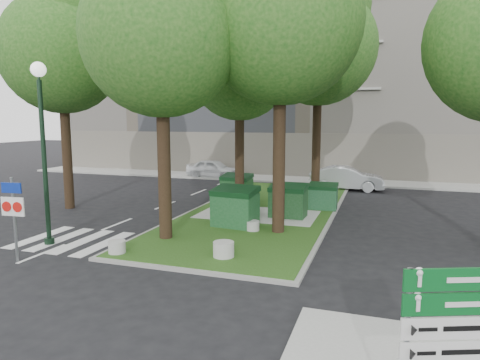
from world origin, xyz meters
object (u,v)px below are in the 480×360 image
at_px(traffic_sign_pole, 14,208).
at_px(car_white, 214,169).
at_px(tree_median_mid, 242,58).
at_px(dumpster_d, 323,196).
at_px(tree_street_left, 63,42).
at_px(bollard_left, 117,247).
at_px(car_silver, 346,178).
at_px(tree_median_near_left, 164,21).
at_px(dumpster_c, 288,201).
at_px(tree_median_near_right, 284,6).
at_px(dumpster_a, 237,188).
at_px(litter_bin, 323,201).
at_px(directional_sign, 448,331).
at_px(street_lamp, 42,132).
at_px(dumpster_b, 235,207).
at_px(bollard_right, 253,226).
at_px(bollard_mid, 224,249).
at_px(tree_median_far, 321,36).

xyz_separation_m(traffic_sign_pole, car_white, (-1.29, 18.66, -0.94)).
bearing_deg(tree_median_mid, car_white, 119.80).
bearing_deg(dumpster_d, tree_median_mid, 179.13).
distance_m(tree_street_left, bollard_left, 11.17).
relative_size(bollard_left, car_silver, 0.12).
bearing_deg(tree_median_near_left, car_silver, 69.22).
distance_m(dumpster_c, dumpster_d, 2.41).
height_order(tree_median_near_left, tree_street_left, tree_street_left).
xyz_separation_m(tree_median_near_right, bollard_left, (-4.19, -4.06, -7.68)).
xyz_separation_m(dumpster_c, car_white, (-7.76, 10.86, -0.12)).
xyz_separation_m(dumpster_a, litter_bin, (4.38, -0.57, -0.31)).
bearing_deg(traffic_sign_pole, directional_sign, -26.30).
bearing_deg(dumpster_c, tree_street_left, -173.36).
relative_size(tree_median_near_right, street_lamp, 1.91).
bearing_deg(dumpster_b, bollard_right, -20.96).
xyz_separation_m(traffic_sign_pole, car_silver, (8.14, 16.33, -0.90)).
xyz_separation_m(tree_median_near_right, dumpster_b, (-1.86, 0.26, -7.13)).
xyz_separation_m(tree_median_near_left, dumpster_a, (0.04, 7.10, -6.54)).
xyz_separation_m(tree_median_mid, car_white, (-5.02, 8.77, -6.31)).
relative_size(tree_median_mid, street_lamp, 1.67).
relative_size(tree_median_near_left, tree_median_near_right, 0.92).
distance_m(bollard_mid, directional_sign, 8.20).
bearing_deg(directional_sign, street_lamp, 131.09).
height_order(tree_median_near_left, tree_median_mid, tree_median_near_left).
height_order(dumpster_a, litter_bin, dumpster_a).
bearing_deg(dumpster_a, dumpster_c, -35.86).
bearing_deg(dumpster_a, bollard_right, -60.98).
relative_size(dumpster_a, car_silver, 0.36).
xyz_separation_m(tree_median_near_right, tree_street_left, (-10.50, 1.50, -0.33)).
relative_size(tree_street_left, directional_sign, 4.67).
bearing_deg(tree_street_left, traffic_sign_pole, -61.33).
distance_m(bollard_mid, street_lamp, 7.07).
relative_size(tree_median_near_right, tree_street_left, 1.04).
height_order(traffic_sign_pole, car_white, traffic_sign_pole).
bearing_deg(tree_median_mid, bollard_right, -67.05).
height_order(dumpster_c, traffic_sign_pole, traffic_sign_pole).
bearing_deg(street_lamp, car_silver, 59.62).
height_order(tree_median_near_right, car_white, tree_median_near_right).
bearing_deg(dumpster_b, car_white, 122.25).
xyz_separation_m(tree_street_left, dumpster_c, (10.24, 0.91, -6.86)).
xyz_separation_m(dumpster_c, traffic_sign_pole, (-6.47, -7.80, 0.82)).
relative_size(tree_median_mid, tree_street_left, 0.91).
distance_m(tree_median_near_left, tree_median_near_right, 4.09).
bearing_deg(dumpster_b, tree_median_near_left, -119.02).
height_order(tree_median_far, litter_bin, tree_median_far).
height_order(tree_street_left, dumpster_b, tree_street_left).
bearing_deg(tree_median_mid, dumpster_b, -74.93).
bearing_deg(bollard_right, car_silver, 77.68).
distance_m(bollard_right, directional_sign, 10.84).
height_order(bollard_left, car_silver, car_silver).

